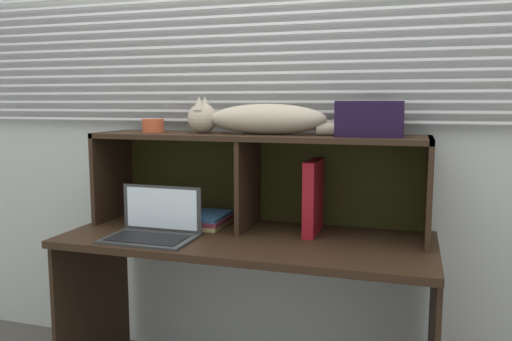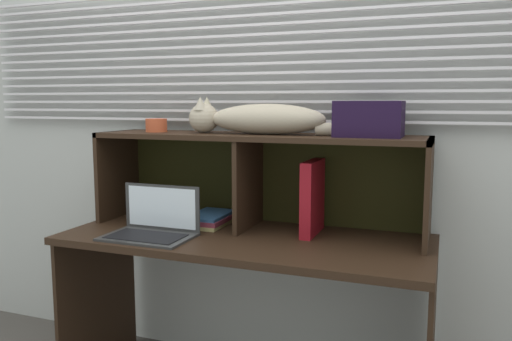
{
  "view_description": "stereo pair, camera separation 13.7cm",
  "coord_description": "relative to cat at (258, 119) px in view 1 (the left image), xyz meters",
  "views": [
    {
      "loc": [
        0.65,
        -1.77,
        1.27
      ],
      "look_at": [
        0.0,
        0.33,
        0.97
      ],
      "focal_mm": 36.06,
      "sensor_mm": 36.0,
      "label": 1
    },
    {
      "loc": [
        0.78,
        -1.73,
        1.27
      ],
      "look_at": [
        0.0,
        0.33,
        0.97
      ],
      "focal_mm": 36.06,
      "sensor_mm": 36.0,
      "label": 2
    }
  ],
  "objects": [
    {
      "name": "back_panel_with_blinds",
      "position": [
        -0.01,
        0.22,
        0.06
      ],
      "size": [
        4.4,
        0.08,
        2.5
      ],
      "color": "#B9BAB5",
      "rests_on": "ground"
    },
    {
      "name": "desk",
      "position": [
        -0.01,
        -0.14,
        -0.61
      ],
      "size": [
        1.51,
        0.63,
        0.72
      ],
      "color": "black",
      "rests_on": "ground"
    },
    {
      "name": "hutch_shelf_unit",
      "position": [
        -0.01,
        0.03,
        -0.18
      ],
      "size": [
        1.44,
        0.34,
        0.41
      ],
      "color": "black",
      "rests_on": "desk"
    },
    {
      "name": "cat",
      "position": [
        0.0,
        0.0,
        0.0
      ],
      "size": [
        0.85,
        0.15,
        0.16
      ],
      "color": "#B5A68E",
      "rests_on": "hutch_shelf_unit"
    },
    {
      "name": "laptop",
      "position": [
        -0.37,
        -0.27,
        -0.44
      ],
      "size": [
        0.36,
        0.24,
        0.2
      ],
      "color": "#313131",
      "rests_on": "desk"
    },
    {
      "name": "binder_upright",
      "position": [
        0.24,
        0.0,
        -0.32
      ],
      "size": [
        0.05,
        0.24,
        0.31
      ],
      "primitive_type": "cube",
      "color": "maroon",
      "rests_on": "desk"
    },
    {
      "name": "book_stack",
      "position": [
        -0.23,
        -0.0,
        -0.45
      ],
      "size": [
        0.16,
        0.25,
        0.05
      ],
      "color": "tan",
      "rests_on": "desk"
    },
    {
      "name": "small_basket",
      "position": [
        -0.5,
        0.0,
        -0.03
      ],
      "size": [
        0.1,
        0.1,
        0.06
      ],
      "primitive_type": "cylinder",
      "color": "#C24F2D",
      "rests_on": "hutch_shelf_unit"
    },
    {
      "name": "storage_box",
      "position": [
        0.47,
        0.0,
        0.01
      ],
      "size": [
        0.26,
        0.19,
        0.14
      ],
      "primitive_type": "cube",
      "color": "black",
      "rests_on": "hutch_shelf_unit"
    }
  ]
}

